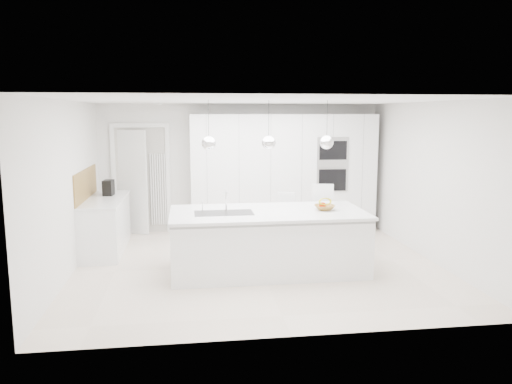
{
  "coord_description": "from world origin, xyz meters",
  "views": [
    {
      "loc": [
        -1.04,
        -7.32,
        2.31
      ],
      "look_at": [
        0.0,
        0.3,
        1.1
      ],
      "focal_mm": 35.0,
      "sensor_mm": 36.0,
      "label": 1
    }
  ],
  "objects": [
    {
      "name": "oven_stack",
      "position": [
        1.7,
        1.89,
        1.35
      ],
      "size": [
        0.62,
        0.04,
        1.05
      ],
      "primitive_type": null,
      "color": "#A5A5A8",
      "rests_on": "tall_cabinets"
    },
    {
      "name": "tall_cabinets",
      "position": [
        0.8,
        2.2,
        1.15
      ],
      "size": [
        3.6,
        0.6,
        2.3
      ],
      "primitive_type": "cube",
      "color": "white",
      "rests_on": "floor"
    },
    {
      "name": "radiator",
      "position": [
        -1.63,
        2.46,
        0.85
      ],
      "size": [
        0.32,
        0.04,
        1.4
      ],
      "primitive_type": null,
      "color": "white",
      "rests_on": "floor"
    },
    {
      "name": "wall_back",
      "position": [
        0.0,
        2.5,
        1.25
      ],
      "size": [
        5.5,
        0.0,
        5.5
      ],
      "primitive_type": "plane",
      "rotation": [
        1.57,
        0.0,
        0.0
      ],
      "color": "silver",
      "rests_on": "ground"
    },
    {
      "name": "pendant_mid",
      "position": [
        0.1,
        -0.3,
        1.9
      ],
      "size": [
        0.2,
        0.2,
        0.2
      ],
      "primitive_type": "sphere",
      "color": "white",
      "rests_on": "ceiling"
    },
    {
      "name": "floor",
      "position": [
        0.0,
        0.0,
        0.0
      ],
      "size": [
        5.5,
        5.5,
        0.0
      ],
      "primitive_type": "plane",
      "color": "beige",
      "rests_on": "ground"
    },
    {
      "name": "doorway_frame",
      "position": [
        -1.95,
        2.47,
        1.02
      ],
      "size": [
        1.11,
        0.08,
        2.13
      ],
      "primitive_type": null,
      "color": "white",
      "rests_on": "floor"
    },
    {
      "name": "left_worktop",
      "position": [
        -2.45,
        1.2,
        0.88
      ],
      "size": [
        0.62,
        1.82,
        0.04
      ],
      "primitive_type": "cube",
      "color": "white",
      "rests_on": "left_base_cabinets"
    },
    {
      "name": "left_base_cabinets",
      "position": [
        -2.45,
        1.2,
        0.43
      ],
      "size": [
        0.6,
        1.8,
        0.86
      ],
      "primitive_type": "cube",
      "color": "white",
      "rests_on": "floor"
    },
    {
      "name": "ceiling",
      "position": [
        0.0,
        0.0,
        2.5
      ],
      "size": [
        5.5,
        5.5,
        0.0
      ],
      "primitive_type": "plane",
      "rotation": [
        3.14,
        0.0,
        0.0
      ],
      "color": "white",
      "rests_on": "wall_back"
    },
    {
      "name": "island_tap",
      "position": [
        -0.5,
        -0.1,
        1.05
      ],
      "size": [
        0.02,
        0.02,
        0.3
      ],
      "primitive_type": "cylinder",
      "color": "white",
      "rests_on": "island_worktop"
    },
    {
      "name": "banana_bunch",
      "position": [
        0.96,
        -0.27,
        1.02
      ],
      "size": [
        0.26,
        0.18,
        0.23
      ],
      "primitive_type": "torus",
      "rotation": [
        1.22,
        0.0,
        0.35
      ],
      "color": "gold",
      "rests_on": "fruit_bowl"
    },
    {
      "name": "bar_stool_right",
      "position": [
        1.17,
        0.5,
        0.57
      ],
      "size": [
        0.47,
        0.59,
        1.14
      ],
      "primitive_type": null,
      "rotation": [
        0.0,
        0.0,
        -0.19
      ],
      "color": "white",
      "rests_on": "floor"
    },
    {
      "name": "pendant_left",
      "position": [
        -0.75,
        -0.3,
        1.9
      ],
      "size": [
        0.2,
        0.2,
        0.2
      ],
      "primitive_type": "sphere",
      "color": "white",
      "rests_on": "ceiling"
    },
    {
      "name": "apple_extra_3",
      "position": [
        0.9,
        -0.28,
        0.97
      ],
      "size": [
        0.07,
        0.07,
        0.07
      ],
      "primitive_type": "sphere",
      "color": "#B82600",
      "rests_on": "fruit_bowl"
    },
    {
      "name": "hallway_door",
      "position": [
        -2.2,
        2.42,
        1.0
      ],
      "size": [
        0.76,
        0.38,
        2.0
      ],
      "primitive_type": "cube",
      "rotation": [
        0.0,
        0.0,
        -0.44
      ],
      "color": "white",
      "rests_on": "floor"
    },
    {
      "name": "pendant_right",
      "position": [
        0.95,
        -0.3,
        1.9
      ],
      "size": [
        0.2,
        0.2,
        0.2
      ],
      "primitive_type": "sphere",
      "color": "white",
      "rests_on": "ceiling"
    },
    {
      "name": "apple_b",
      "position": [
        0.92,
        -0.25,
        0.97
      ],
      "size": [
        0.08,
        0.08,
        0.08
      ],
      "primitive_type": "sphere",
      "color": "#B82600",
      "rests_on": "fruit_bowl"
    },
    {
      "name": "island_worktop",
      "position": [
        0.1,
        -0.25,
        0.88
      ],
      "size": [
        2.84,
        1.4,
        0.04
      ],
      "primitive_type": "cube",
      "color": "white",
      "rests_on": "island_base"
    },
    {
      "name": "oak_backsplash",
      "position": [
        -2.74,
        1.2,
        1.15
      ],
      "size": [
        0.02,
        1.8,
        0.5
      ],
      "primitive_type": "cube",
      "color": "olive",
      "rests_on": "wall_left"
    },
    {
      "name": "wall_left",
      "position": [
        -2.75,
        0.0,
        1.25
      ],
      "size": [
        0.0,
        5.0,
        5.0
      ],
      "primitive_type": "plane",
      "rotation": [
        1.57,
        0.0,
        1.57
      ],
      "color": "silver",
      "rests_on": "ground"
    },
    {
      "name": "island_base",
      "position": [
        0.1,
        -0.3,
        0.43
      ],
      "size": [
        2.8,
        1.2,
        0.86
      ],
      "primitive_type": "cube",
      "color": "white",
      "rests_on": "floor"
    },
    {
      "name": "apple_c",
      "position": [
        0.92,
        -0.25,
        0.97
      ],
      "size": [
        0.08,
        0.08,
        0.08
      ],
      "primitive_type": "sphere",
      "color": "#B82600",
      "rests_on": "fruit_bowl"
    },
    {
      "name": "espresso_machine",
      "position": [
        -2.43,
        1.54,
        1.03
      ],
      "size": [
        0.19,
        0.26,
        0.27
      ],
      "primitive_type": "cube",
      "rotation": [
        0.0,
        0.0,
        -0.1
      ],
      "color": "black",
      "rests_on": "left_worktop"
    },
    {
      "name": "apple_a",
      "position": [
        0.93,
        -0.26,
        0.97
      ],
      "size": [
        0.08,
        0.08,
        0.08
      ],
      "primitive_type": "sphere",
      "color": "#B82600",
      "rests_on": "fruit_bowl"
    },
    {
      "name": "island_sink",
      "position": [
        -0.55,
        -0.3,
        0.82
      ],
      "size": [
        0.84,
        0.44,
        0.18
      ],
      "primitive_type": null,
      "color": "#3F3F42",
      "rests_on": "island_worktop"
    },
    {
      "name": "fruit_bowl",
      "position": [
        0.95,
        -0.27,
        0.94
      ],
      "size": [
        0.33,
        0.33,
        0.07
      ],
      "primitive_type": "imported",
      "rotation": [
        0.0,
        0.0,
        -0.1
      ],
      "color": "olive",
      "rests_on": "island_worktop"
    },
    {
      "name": "bar_stool_left",
      "position": [
        0.58,
        0.68,
        0.5
      ],
      "size": [
        0.49,
        0.55,
        0.99
      ],
      "primitive_type": null,
      "rotation": [
        0.0,
        0.0,
        -0.42
      ],
      "color": "white",
      "rests_on": "floor"
    }
  ]
}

